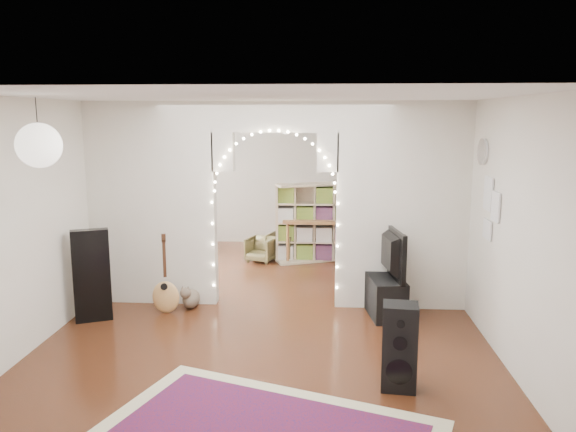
# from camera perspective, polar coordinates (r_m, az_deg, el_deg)

# --- Properties ---
(floor) EXTENTS (7.50, 7.50, 0.00)m
(floor) POSITION_cam_1_polar(r_m,az_deg,el_deg) (7.71, -1.25, -8.85)
(floor) COLOR black
(floor) RESTS_ON ground
(ceiling) EXTENTS (5.00, 7.50, 0.02)m
(ceiling) POSITION_cam_1_polar(r_m,az_deg,el_deg) (7.30, -1.34, 11.63)
(ceiling) COLOR white
(ceiling) RESTS_ON wall_back
(wall_back) EXTENTS (5.00, 0.02, 2.70)m
(wall_back) POSITION_cam_1_polar(r_m,az_deg,el_deg) (11.10, 0.41, 4.12)
(wall_back) COLOR silver
(wall_back) RESTS_ON floor
(wall_front) EXTENTS (5.00, 0.02, 2.70)m
(wall_front) POSITION_cam_1_polar(r_m,az_deg,el_deg) (3.76, -6.36, -7.86)
(wall_front) COLOR silver
(wall_front) RESTS_ON floor
(wall_left) EXTENTS (0.02, 7.50, 2.70)m
(wall_left) POSITION_cam_1_polar(r_m,az_deg,el_deg) (8.00, -19.43, 1.22)
(wall_left) COLOR silver
(wall_left) RESTS_ON floor
(wall_right) EXTENTS (0.02, 7.50, 2.70)m
(wall_right) POSITION_cam_1_polar(r_m,az_deg,el_deg) (7.59, 17.86, 0.85)
(wall_right) COLOR silver
(wall_right) RESTS_ON floor
(divider_wall) EXTENTS (5.00, 0.20, 2.70)m
(divider_wall) POSITION_cam_1_polar(r_m,az_deg,el_deg) (7.38, -1.29, 1.68)
(divider_wall) COLOR silver
(divider_wall) RESTS_ON floor
(fairy_lights) EXTENTS (1.64, 0.04, 1.60)m
(fairy_lights) POSITION_cam_1_polar(r_m,az_deg,el_deg) (7.23, -1.39, 2.51)
(fairy_lights) COLOR #FFEABF
(fairy_lights) RESTS_ON divider_wall
(window) EXTENTS (0.04, 1.20, 1.40)m
(window) POSITION_cam_1_polar(r_m,az_deg,el_deg) (9.64, -15.15, 3.76)
(window) COLOR white
(window) RESTS_ON wall_left
(wall_clock) EXTENTS (0.03, 0.31, 0.31)m
(wall_clock) POSITION_cam_1_polar(r_m,az_deg,el_deg) (6.93, 19.23, 6.19)
(wall_clock) COLOR white
(wall_clock) RESTS_ON wall_right
(picture_frames) EXTENTS (0.02, 0.50, 0.70)m
(picture_frames) POSITION_cam_1_polar(r_m,az_deg,el_deg) (6.61, 19.84, 0.75)
(picture_frames) COLOR white
(picture_frames) RESTS_ON wall_right
(paper_lantern) EXTENTS (0.40, 0.40, 0.40)m
(paper_lantern) POSITION_cam_1_polar(r_m,az_deg,el_deg) (5.50, -23.97, 6.58)
(paper_lantern) COLOR white
(paper_lantern) RESTS_ON ceiling
(ceiling_fan) EXTENTS (1.10, 1.10, 0.30)m
(ceiling_fan) POSITION_cam_1_polar(r_m,az_deg,el_deg) (9.29, -0.22, 9.45)
(ceiling_fan) COLOR #A87B38
(ceiling_fan) RESTS_ON ceiling
(guitar_case) EXTENTS (0.46, 0.31, 1.15)m
(guitar_case) POSITION_cam_1_polar(r_m,az_deg,el_deg) (7.33, -19.32, -5.73)
(guitar_case) COLOR black
(guitar_case) RESTS_ON floor
(acoustic_guitar) EXTENTS (0.37, 0.24, 0.88)m
(acoustic_guitar) POSITION_cam_1_polar(r_m,az_deg,el_deg) (7.40, -12.35, -6.78)
(acoustic_guitar) COLOR tan
(acoustic_guitar) RESTS_ON floor
(tabby_cat) EXTENTS (0.31, 0.52, 0.34)m
(tabby_cat) POSITION_cam_1_polar(r_m,az_deg,el_deg) (7.59, -9.87, -8.20)
(tabby_cat) COLOR brown
(tabby_cat) RESTS_ON floor
(floor_speaker) EXTENTS (0.35, 0.32, 0.82)m
(floor_speaker) POSITION_cam_1_polar(r_m,az_deg,el_deg) (5.41, 11.25, -12.92)
(floor_speaker) COLOR black
(floor_speaker) RESTS_ON floor
(media_console) EXTENTS (0.54, 1.05, 0.50)m
(media_console) POSITION_cam_1_polar(r_m,az_deg,el_deg) (7.41, 9.61, -7.76)
(media_console) COLOR black
(media_console) RESTS_ON floor
(tv) EXTENTS (0.29, 1.08, 0.62)m
(tv) POSITION_cam_1_polar(r_m,az_deg,el_deg) (7.26, 9.74, -3.55)
(tv) COLOR black
(tv) RESTS_ON media_console
(bookcase) EXTENTS (1.36, 0.82, 1.37)m
(bookcase) POSITION_cam_1_polar(r_m,az_deg,el_deg) (9.77, 2.71, -0.65)
(bookcase) COLOR #CCB193
(bookcase) RESTS_ON floor
(dining_table) EXTENTS (1.23, 0.85, 0.76)m
(dining_table) POSITION_cam_1_polar(r_m,az_deg,el_deg) (9.86, 3.17, -0.58)
(dining_table) COLOR brown
(dining_table) RESTS_ON floor
(flower_vase) EXTENTS (0.19, 0.19, 0.19)m
(flower_vase) POSITION_cam_1_polar(r_m,az_deg,el_deg) (9.83, 3.18, 0.39)
(flower_vase) COLOR silver
(flower_vase) RESTS_ON dining_table
(dining_chair_left) EXTENTS (0.64, 0.64, 0.46)m
(dining_chair_left) POSITION_cam_1_polar(r_m,az_deg,el_deg) (10.02, -0.54, -3.02)
(dining_chair_left) COLOR brown
(dining_chair_left) RESTS_ON floor
(dining_chair_right) EXTENTS (0.58, 0.59, 0.43)m
(dining_chair_right) POSITION_cam_1_polar(r_m,az_deg,el_deg) (9.83, -2.73, -3.40)
(dining_chair_right) COLOR brown
(dining_chair_right) RESTS_ON floor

